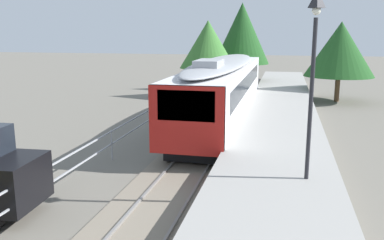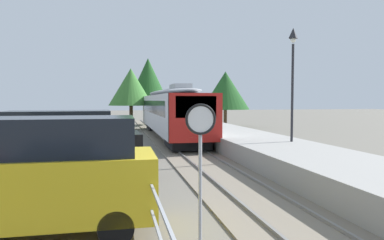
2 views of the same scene
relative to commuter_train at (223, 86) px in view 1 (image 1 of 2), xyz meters
name	(u,v)px [view 1 (image 1 of 2)]	position (x,y,z in m)	size (l,w,h in m)	color
ground_plane	(128,154)	(-3.00, -7.09, -2.14)	(160.00, 160.00, 0.00)	#6B665B
track_rails	(197,158)	(0.00, -7.09, -2.11)	(3.20, 60.00, 0.14)	slate
commuter_train	(223,86)	(0.00, 0.00, 0.00)	(2.82, 18.11, 3.74)	silver
station_platform	(277,153)	(3.25, -7.09, -1.69)	(3.90, 60.00, 0.90)	#999691
platform_lamp_mid_platform	(314,50)	(4.17, -11.14, 2.48)	(0.34, 0.34, 5.35)	#232328
tree_behind_carpark	(208,44)	(-2.57, 9.18, 2.03)	(4.43, 4.43, 6.03)	brown
tree_behind_station_far	(340,49)	(7.28, 9.26, 1.74)	(5.07, 5.07, 5.88)	brown
tree_distant_left	(242,33)	(-0.45, 13.99, 2.86)	(4.88, 4.88, 7.64)	brown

